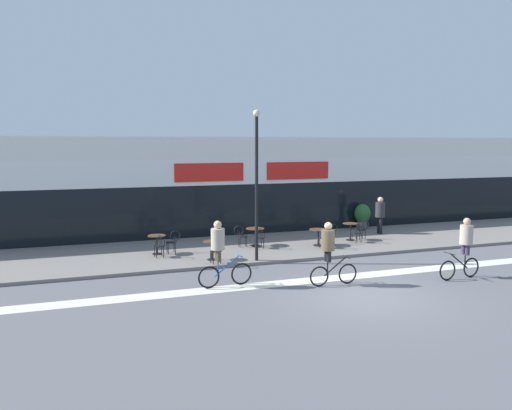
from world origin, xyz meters
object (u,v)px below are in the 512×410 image
object	(u,v)px
cafe_chair_2_near	(260,236)
cafe_chair_4_side	(363,228)
cafe_chair_0_near	(159,244)
cafe_chair_4_near	(358,231)
bistro_table_2	(255,233)
planter_pot	(362,215)
cyclist_1	(220,249)
bistro_table_4	(350,228)
cafe_chair_3_side	(331,233)
cafe_chair_3_near	(325,236)
bistro_table_1	(212,247)
cafe_chair_1_near	(216,250)
cafe_chair_0_side	(173,240)
cafe_chair_2_side	(241,235)
cyclist_2	(465,244)
bistro_table_0	(157,241)
cyclist_0	(329,249)
pedestrian_near_end	(380,212)
bistro_table_3	(318,234)
lamp_post	(257,175)

from	to	relation	value
cafe_chair_2_near	cafe_chair_4_side	distance (m)	5.07
cafe_chair_0_near	cafe_chair_4_near	world-z (taller)	same
bistro_table_2	planter_pot	bearing A→B (deg)	18.94
cafe_chair_4_side	cyclist_1	distance (m)	9.28
bistro_table_4	cafe_chair_3_side	size ratio (longest dim) A/B	0.86
bistro_table_2	planter_pot	distance (m)	6.91
cafe_chair_3_near	cafe_chair_4_side	bearing A→B (deg)	-59.41
bistro_table_1	cafe_chair_4_side	bearing A→B (deg)	12.68
bistro_table_4	cafe_chair_1_near	distance (m)	7.17
cafe_chair_0_side	cyclist_1	size ratio (longest dim) A/B	0.43
cafe_chair_4_side	cyclist_1	size ratio (longest dim) A/B	0.43
bistro_table_2	cafe_chair_1_near	distance (m)	3.47
cafe_chair_2_side	cyclist_2	size ratio (longest dim) A/B	0.45
bistro_table_0	cafe_chair_1_near	size ratio (longest dim) A/B	0.84
cyclist_0	cafe_chair_3_near	bearing A→B (deg)	64.45
cafe_chair_4_side	cafe_chair_0_side	bearing A→B (deg)	5.51
bistro_table_1	cyclist_2	distance (m)	8.80
bistro_table_4	cyclist_0	distance (m)	7.04
bistro_table_1	cafe_chair_2_side	distance (m)	2.60
planter_pot	cafe_chair_0_near	bearing A→B (deg)	-163.55
cafe_chair_2_side	pedestrian_near_end	world-z (taller)	pedestrian_near_end
cafe_chair_0_side	pedestrian_near_end	world-z (taller)	pedestrian_near_end
pedestrian_near_end	cyclist_1	bearing A→B (deg)	-146.20
cyclist_2	cafe_chair_4_side	bearing A→B (deg)	-94.68
bistro_table_3	cyclist_2	size ratio (longest dim) A/B	0.38
bistro_table_0	bistro_table_3	bearing A→B (deg)	-4.87
planter_pot	pedestrian_near_end	world-z (taller)	pedestrian_near_end
cafe_chair_3_side	pedestrian_near_end	bearing A→B (deg)	-155.15
bistro_table_3	cyclist_1	distance (m)	6.87
bistro_table_1	lamp_post	distance (m)	3.15
bistro_table_2	cafe_chair_1_near	size ratio (longest dim) A/B	0.87
bistro_table_0	cafe_chair_4_side	size ratio (longest dim) A/B	0.84
cyclist_0	cafe_chair_1_near	bearing A→B (deg)	128.36
cafe_chair_0_near	cafe_chair_1_near	distance (m)	2.44
cafe_chair_3_side	bistro_table_2	bearing A→B (deg)	-15.60
cafe_chair_0_near	cafe_chair_0_side	distance (m)	0.88
cyclist_2	planter_pot	bearing A→B (deg)	-103.96
lamp_post	cyclist_2	world-z (taller)	lamp_post
bistro_table_4	bistro_table_2	bearing A→B (deg)	176.81
cafe_chair_3_near	lamp_post	distance (m)	4.40
cafe_chair_3_near	bistro_table_2	bearing A→B (deg)	64.16
bistro_table_4	cafe_chair_2_near	distance (m)	4.45
cyclist_2	cyclist_0	bearing A→B (deg)	-12.71
planter_pot	cafe_chair_0_side	bearing A→B (deg)	-165.90
bistro_table_4	bistro_table_1	bearing A→B (deg)	-166.14
cafe_chair_0_near	bistro_table_1	bearing A→B (deg)	-126.25
cafe_chair_3_near	bistro_table_1	bearing A→B (deg)	99.62
bistro_table_3	lamp_post	distance (m)	4.59
cafe_chair_3_side	cyclist_2	distance (m)	6.13
cafe_chair_2_side	cyclist_1	xyz separation A→B (m)	(-2.24, -5.06, 0.56)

